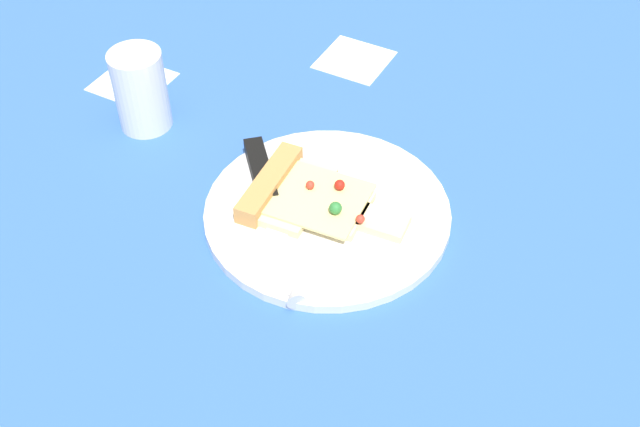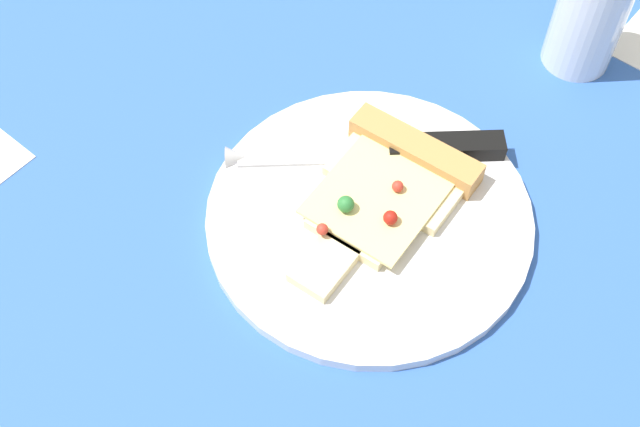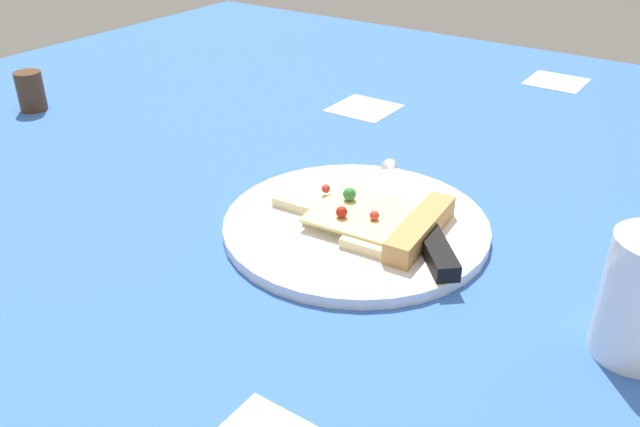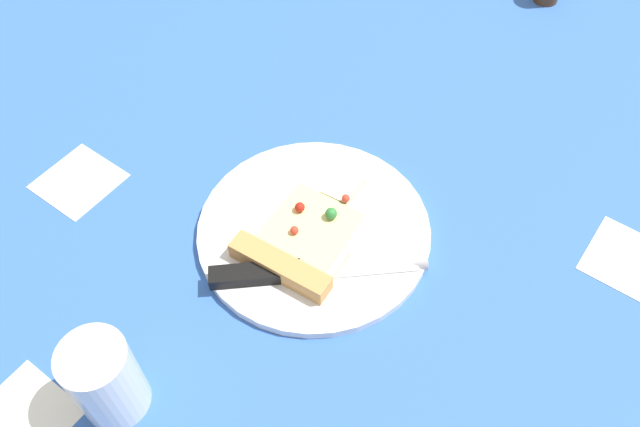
% 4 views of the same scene
% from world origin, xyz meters
% --- Properties ---
extents(ground_plane, '(1.55, 1.55, 0.03)m').
position_xyz_m(ground_plane, '(-0.00, -0.00, -0.01)').
color(ground_plane, '#3360B7').
rests_on(ground_plane, ground).
extents(plate, '(0.27, 0.27, 0.01)m').
position_xyz_m(plate, '(-0.10, 0.01, 0.01)').
color(plate, silver).
rests_on(plate, ground_plane).
extents(pizza_slice, '(0.18, 0.12, 0.03)m').
position_xyz_m(pizza_slice, '(-0.12, 0.01, 0.02)').
color(pizza_slice, beige).
rests_on(pizza_slice, plate).
extents(knife, '(0.18, 0.19, 0.02)m').
position_xyz_m(knife, '(-0.16, -0.01, 0.02)').
color(knife, silver).
rests_on(knife, plate).
extents(drinking_glass, '(0.06, 0.06, 0.10)m').
position_xyz_m(drinking_glass, '(-0.37, 0.05, 0.05)').
color(drinking_glass, white).
rests_on(drinking_glass, ground_plane).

